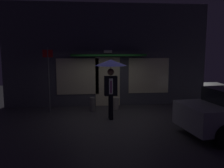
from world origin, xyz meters
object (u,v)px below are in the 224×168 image
(sidewalk_bollard, at_px, (116,103))
(sidewalk_bollard_2, at_px, (92,104))
(person_with_umbrella, at_px, (111,72))
(street_sign_post, at_px, (49,76))

(sidewalk_bollard, height_order, sidewalk_bollard_2, sidewalk_bollard_2)
(sidewalk_bollard, bearing_deg, sidewalk_bollard_2, -167.24)
(person_with_umbrella, height_order, sidewalk_bollard, person_with_umbrella)
(street_sign_post, relative_size, sidewalk_bollard, 5.19)
(sidewalk_bollard_2, bearing_deg, person_with_umbrella, -61.83)
(person_with_umbrella, distance_m, sidewalk_bollard_2, 2.00)
(street_sign_post, xyz_separation_m, sidewalk_bollard_2, (1.73, -0.03, -1.19))
(person_with_umbrella, xyz_separation_m, street_sign_post, (-2.38, 1.23, -0.26))
(person_with_umbrella, distance_m, sidewalk_bollard, 2.10)
(person_with_umbrella, xyz_separation_m, sidewalk_bollard, (0.38, 1.43, -1.50))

